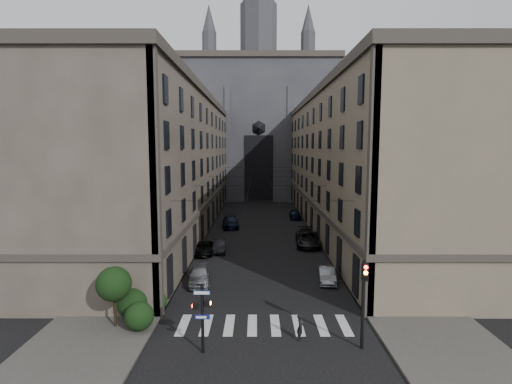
{
  "coord_description": "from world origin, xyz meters",
  "views": [
    {
      "loc": [
        -0.48,
        -19.88,
        11.54
      ],
      "look_at": [
        -0.52,
        11.46,
        8.02
      ],
      "focal_mm": 28.0,
      "sensor_mm": 36.0,
      "label": 1
    }
  ],
  "objects_px": {
    "pedestrian_signal_left": "(202,313)",
    "car_right_midnear": "(308,239)",
    "traffic_light_right": "(364,294)",
    "car_left_near": "(200,275)",
    "gothic_tower": "(258,120)",
    "car_right_far": "(295,214)",
    "car_right_midfar": "(306,236)",
    "car_left_midnear": "(219,246)",
    "pedestrian": "(300,327)",
    "car_right_near": "(327,275)",
    "car_left_far": "(231,222)",
    "car_left_midfar": "(204,248)"
  },
  "relations": [
    {
      "from": "traffic_light_right",
      "to": "car_right_midfar",
      "type": "bearing_deg",
      "value": 90.14
    },
    {
      "from": "gothic_tower",
      "to": "car_left_midfar",
      "type": "bearing_deg",
      "value": -96.73
    },
    {
      "from": "traffic_light_right",
      "to": "car_right_far",
      "type": "bearing_deg",
      "value": 89.74
    },
    {
      "from": "gothic_tower",
      "to": "car_right_near",
      "type": "distance_m",
      "value": 64.12
    },
    {
      "from": "car_right_far",
      "to": "car_right_midfar",
      "type": "bearing_deg",
      "value": -89.59
    },
    {
      "from": "car_left_midnear",
      "to": "pedestrian",
      "type": "relative_size",
      "value": 2.45
    },
    {
      "from": "car_left_near",
      "to": "car_left_midnear",
      "type": "bearing_deg",
      "value": 80.2
    },
    {
      "from": "gothic_tower",
      "to": "car_left_midfar",
      "type": "height_order",
      "value": "gothic_tower"
    },
    {
      "from": "car_left_far",
      "to": "car_right_far",
      "type": "distance_m",
      "value": 12.24
    },
    {
      "from": "car_right_near",
      "to": "car_right_midnear",
      "type": "xyz_separation_m",
      "value": [
        -0.01,
        12.49,
        0.19
      ]
    },
    {
      "from": "car_left_midfar",
      "to": "car_right_midfar",
      "type": "xyz_separation_m",
      "value": [
        11.74,
        5.31,
        0.13
      ]
    },
    {
      "from": "traffic_light_right",
      "to": "car_right_midnear",
      "type": "height_order",
      "value": "traffic_light_right"
    },
    {
      "from": "pedestrian_signal_left",
      "to": "car_right_near",
      "type": "bearing_deg",
      "value": 52.68
    },
    {
      "from": "car_left_far",
      "to": "car_right_near",
      "type": "xyz_separation_m",
      "value": [
        9.78,
        -23.34,
        -0.17
      ]
    },
    {
      "from": "gothic_tower",
      "to": "car_right_far",
      "type": "bearing_deg",
      "value": -79.46
    },
    {
      "from": "car_left_near",
      "to": "car_left_midfar",
      "type": "relative_size",
      "value": 0.97
    },
    {
      "from": "traffic_light_right",
      "to": "car_left_near",
      "type": "relative_size",
      "value": 1.15
    },
    {
      "from": "pedestrian_signal_left",
      "to": "car_right_near",
      "type": "relative_size",
      "value": 1.04
    },
    {
      "from": "car_left_far",
      "to": "pedestrian",
      "type": "relative_size",
      "value": 3.46
    },
    {
      "from": "traffic_light_right",
      "to": "car_left_near",
      "type": "distance_m",
      "value": 15.72
    },
    {
      "from": "pedestrian_signal_left",
      "to": "car_right_far",
      "type": "relative_size",
      "value": 0.91
    },
    {
      "from": "traffic_light_right",
      "to": "car_right_midnear",
      "type": "distance_m",
      "value": 24.13
    },
    {
      "from": "pedestrian_signal_left",
      "to": "pedestrian",
      "type": "bearing_deg",
      "value": 14.83
    },
    {
      "from": "gothic_tower",
      "to": "car_right_midfar",
      "type": "xyz_separation_m",
      "value": [
        5.54,
        -47.26,
        -17.03
      ]
    },
    {
      "from": "car_right_near",
      "to": "car_right_midnear",
      "type": "height_order",
      "value": "car_right_midnear"
    },
    {
      "from": "gothic_tower",
      "to": "car_right_midfar",
      "type": "relative_size",
      "value": 10.93
    },
    {
      "from": "car_left_near",
      "to": "car_right_near",
      "type": "relative_size",
      "value": 1.17
    },
    {
      "from": "car_left_near",
      "to": "car_right_near",
      "type": "bearing_deg",
      "value": -3.4
    },
    {
      "from": "pedestrian_signal_left",
      "to": "car_right_midnear",
      "type": "distance_m",
      "value": 26.1
    },
    {
      "from": "car_left_far",
      "to": "car_left_near",
      "type": "bearing_deg",
      "value": -98.63
    },
    {
      "from": "car_left_midnear",
      "to": "car_right_midnear",
      "type": "distance_m",
      "value": 10.47
    },
    {
      "from": "gothic_tower",
      "to": "car_left_near",
      "type": "bearing_deg",
      "value": -94.9
    },
    {
      "from": "traffic_light_right",
      "to": "car_left_far",
      "type": "bearing_deg",
      "value": 105.71
    },
    {
      "from": "car_left_midfar",
      "to": "car_left_far",
      "type": "distance_m",
      "value": 14.52
    },
    {
      "from": "car_right_near",
      "to": "car_right_midfar",
      "type": "height_order",
      "value": "car_right_midfar"
    },
    {
      "from": "gothic_tower",
      "to": "car_left_midnear",
      "type": "xyz_separation_m",
      "value": [
        -4.6,
        -51.53,
        -17.15
      ]
    },
    {
      "from": "gothic_tower",
      "to": "pedestrian_signal_left",
      "type": "bearing_deg",
      "value": -92.74
    },
    {
      "from": "car_left_near",
      "to": "car_left_midnear",
      "type": "xyz_separation_m",
      "value": [
        0.71,
        10.47,
        -0.12
      ]
    },
    {
      "from": "pedestrian_signal_left",
      "to": "car_right_midnear",
      "type": "xyz_separation_m",
      "value": [
        9.08,
        24.43,
        -1.5
      ]
    },
    {
      "from": "car_left_near",
      "to": "car_right_far",
      "type": "bearing_deg",
      "value": 64.33
    },
    {
      "from": "car_left_near",
      "to": "car_right_midfar",
      "type": "relative_size",
      "value": 0.85
    },
    {
      "from": "pedestrian_signal_left",
      "to": "car_left_near",
      "type": "distance_m",
      "value": 11.7
    },
    {
      "from": "car_left_midnear",
      "to": "car_right_near",
      "type": "relative_size",
      "value": 1.02
    },
    {
      "from": "traffic_light_right",
      "to": "car_left_far",
      "type": "xyz_separation_m",
      "value": [
        -9.8,
        34.85,
        -2.49
      ]
    },
    {
      "from": "car_left_midnear",
      "to": "car_right_midnear",
      "type": "relative_size",
      "value": 0.66
    },
    {
      "from": "car_left_midfar",
      "to": "car_left_far",
      "type": "xyz_separation_m",
      "value": [
        2.0,
        14.38,
        0.16
      ]
    },
    {
      "from": "car_left_far",
      "to": "car_right_near",
      "type": "bearing_deg",
      "value": -73.21
    },
    {
      "from": "traffic_light_right",
      "to": "pedestrian",
      "type": "relative_size",
      "value": 3.26
    },
    {
      "from": "gothic_tower",
      "to": "traffic_light_right",
      "type": "relative_size",
      "value": 11.15
    },
    {
      "from": "car_left_midfar",
      "to": "car_right_far",
      "type": "relative_size",
      "value": 1.06
    }
  ]
}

